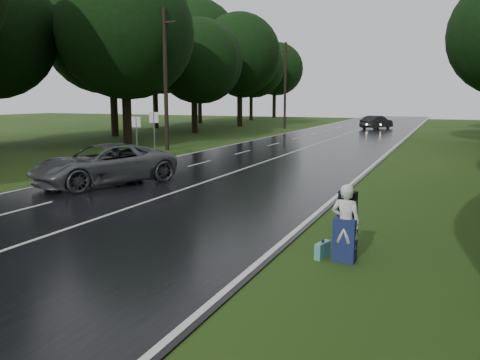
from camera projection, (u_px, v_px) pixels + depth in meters
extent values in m
plane|color=#264013|center=(45.00, 238.00, 12.45)|extent=(160.00, 160.00, 0.00)
cube|color=black|center=(286.00, 155.00, 30.51)|extent=(12.00, 140.00, 0.04)
cube|color=silver|center=(286.00, 154.00, 30.51)|extent=(0.12, 140.00, 0.01)
imported|color=#4C4D51|center=(104.00, 164.00, 19.88)|extent=(4.93, 6.55, 1.65)
imported|color=black|center=(377.00, 122.00, 55.49)|extent=(3.34, 4.87, 1.52)
imported|color=silver|center=(345.00, 223.00, 10.52)|extent=(0.66, 0.46, 1.74)
cube|color=navy|center=(345.00, 240.00, 10.58)|extent=(0.51, 0.36, 0.98)
cube|color=black|center=(348.00, 204.00, 10.69)|extent=(0.41, 0.23, 0.56)
cube|color=teal|center=(323.00, 250.00, 10.86)|extent=(0.27, 0.54, 0.37)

